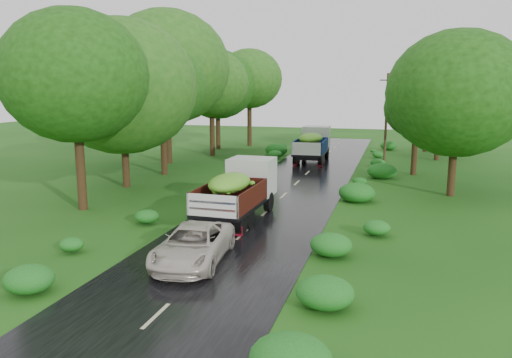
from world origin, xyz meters
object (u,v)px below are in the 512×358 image
at_px(truck_far, 313,143).
at_px(utility_pole, 386,118).
at_px(car, 193,245).
at_px(truck_near, 240,188).

xyz_separation_m(truck_far, utility_pole, (5.89, -0.31, 2.17)).
bearing_deg(utility_pole, truck_far, -167.64).
relative_size(car, utility_pole, 0.65).
height_order(car, utility_pole, utility_pole).
relative_size(truck_far, car, 1.41).
xyz_separation_m(car, utility_pole, (5.95, 25.37, 3.06)).
relative_size(truck_near, utility_pole, 0.88).
relative_size(truck_near, truck_far, 0.95).
bearing_deg(utility_pole, truck_near, -92.68).
xyz_separation_m(truck_near, car, (0.26, -6.32, -0.83)).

